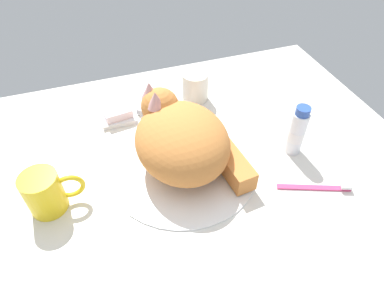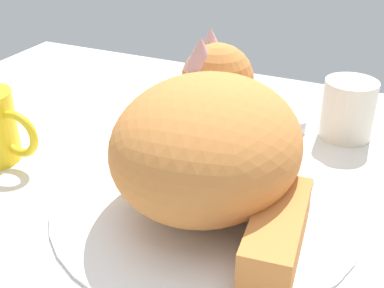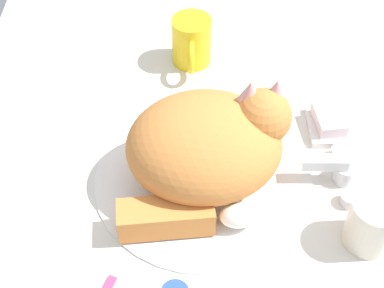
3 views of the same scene
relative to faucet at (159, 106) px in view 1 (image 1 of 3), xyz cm
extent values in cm
cube|color=silver|center=(0.00, -20.71, -3.58)|extent=(110.00, 82.50, 3.00)
cylinder|color=white|center=(0.00, -20.71, -1.70)|extent=(33.82, 33.82, 0.76)
cylinder|color=silver|center=(0.00, 1.06, -0.56)|extent=(3.60, 3.60, 3.03)
cube|color=silver|center=(0.00, -2.50, 1.95)|extent=(2.00, 7.12, 2.00)
cylinder|color=silver|center=(-4.56, 1.06, -1.18)|extent=(2.80, 2.80, 1.80)
cylinder|color=silver|center=(4.56, 1.06, -1.18)|extent=(2.80, 2.80, 1.80)
ellipsoid|color=#D17F3D|center=(0.00, -20.71, 5.54)|extent=(21.84, 24.85, 13.72)
sphere|color=#D17F3D|center=(-2.32, -12.27, 9.31)|extent=(9.19, 9.19, 8.40)
ellipsoid|color=white|center=(-2.16, -13.94, 7.26)|extent=(5.14, 5.89, 4.62)
cone|color=#DB9E9E|center=(-3.60, -14.29, 12.88)|extent=(4.14, 4.14, 3.78)
cone|color=#DB9E9E|center=(-3.97, -10.53, 12.88)|extent=(4.14, 4.14, 3.78)
cube|color=#D17F3D|center=(9.43, -26.12, 0.98)|extent=(6.01, 14.02, 4.59)
ellipsoid|color=white|center=(8.88, -15.77, 0.75)|extent=(4.14, 5.93, 4.13)
cylinder|color=yellow|center=(-28.87, -22.65, 2.45)|extent=(7.32, 7.32, 9.06)
torus|color=yellow|center=(-24.01, -22.65, 2.45)|extent=(6.07, 1.00, 6.07)
cylinder|color=silver|center=(11.00, 2.42, 1.98)|extent=(7.06, 7.06, 8.12)
cube|color=white|center=(-10.91, 0.19, -1.48)|extent=(9.00, 6.40, 1.20)
cube|color=silver|center=(-10.91, 0.19, 0.23)|extent=(7.29, 5.33, 2.21)
cylinder|color=white|center=(26.08, -24.25, 3.41)|extent=(3.72, 3.72, 10.98)
cylinder|color=white|center=(26.08, -24.25, 2.86)|extent=(3.80, 3.80, 2.75)
cylinder|color=#2D51AD|center=(26.08, -24.25, 9.80)|extent=(3.16, 3.16, 1.80)
cube|color=#D83F72|center=(24.43, -35.85, -1.68)|extent=(14.87, 6.70, 0.80)
cube|color=white|center=(30.62, -38.24, -0.88)|extent=(2.57, 2.14, 0.80)
camera|label=1|loc=(-14.43, -69.57, 54.55)|focal=31.27mm
camera|label=2|loc=(17.86, -63.55, 30.73)|focal=47.70mm
camera|label=3|loc=(56.45, -22.26, 68.09)|focal=54.08mm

